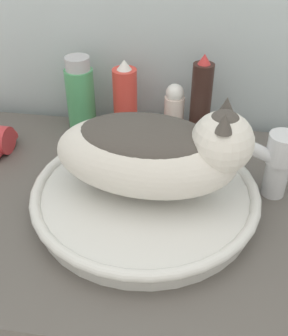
# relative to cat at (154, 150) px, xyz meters

# --- Properties ---
(vanity_counter) EXTENTS (0.95, 0.58, 0.81)m
(vanity_counter) POSITION_rel_cat_xyz_m (-0.03, 0.01, -0.53)
(vanity_counter) COLOR #56514C
(vanity_counter) RESTS_ON ground_plane
(sink_basin) EXTENTS (0.41, 0.41, 0.04)m
(sink_basin) POSITION_rel_cat_xyz_m (-0.01, -0.00, -0.10)
(sink_basin) COLOR silver
(sink_basin) RESTS_ON vanity_counter
(cat) EXTENTS (0.33, 0.26, 0.17)m
(cat) POSITION_rel_cat_xyz_m (0.00, 0.00, 0.00)
(cat) COLOR silver
(cat) RESTS_ON sink_basin
(faucet) EXTENTS (0.12, 0.07, 0.14)m
(faucet) POSITION_rel_cat_xyz_m (0.21, 0.07, -0.05)
(faucet) COLOR silver
(faucet) RESTS_ON vanity_counter
(deodorant_stick) EXTENTS (0.05, 0.05, 0.12)m
(deodorant_stick) POSITION_rel_cat_xyz_m (0.01, 0.26, -0.06)
(deodorant_stick) COLOR silver
(deodorant_stick) RESTS_ON vanity_counter
(mouthwash_bottle) EXTENTS (0.06, 0.06, 0.17)m
(mouthwash_bottle) POSITION_rel_cat_xyz_m (-0.20, 0.26, -0.04)
(mouthwash_bottle) COLOR #4CA366
(mouthwash_bottle) RESTS_ON vanity_counter
(spray_bottle_trigger) EXTENTS (0.05, 0.05, 0.17)m
(spray_bottle_trigger) POSITION_rel_cat_xyz_m (-0.10, 0.26, -0.04)
(spray_bottle_trigger) COLOR #DB3D33
(spray_bottle_trigger) RESTS_ON vanity_counter
(hairspray_can_black) EXTENTS (0.05, 0.05, 0.20)m
(hairspray_can_black) POSITION_rel_cat_xyz_m (0.07, 0.26, -0.03)
(hairspray_can_black) COLOR #331E19
(hairspray_can_black) RESTS_ON vanity_counter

